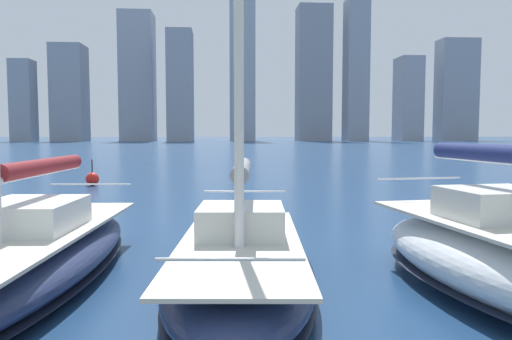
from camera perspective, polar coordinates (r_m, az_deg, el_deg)
city_skyline at (r=164.25m, az=-1.48°, el=10.05°), size 170.66×20.27×48.92m
sailboat_navy at (r=9.68m, az=26.88°, el=-8.82°), size 3.59×7.07×9.56m
sailboat_grey at (r=8.90m, az=-1.79°, el=-10.47°), size 3.05×7.13×9.04m
sailboat_maroon at (r=10.26m, az=-25.44°, el=-8.79°), size 3.40×9.60×12.71m
channel_buoy at (r=28.18m, az=-18.20°, el=-0.97°), size 0.70×0.70×1.40m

